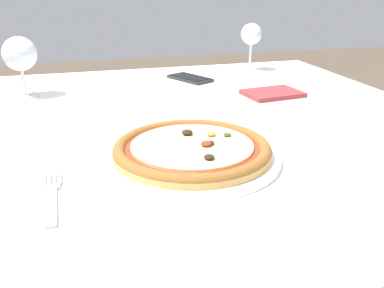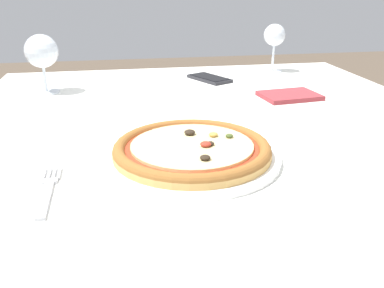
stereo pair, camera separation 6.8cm
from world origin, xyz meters
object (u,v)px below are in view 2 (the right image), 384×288
object	(u,v)px
wine_glass_far_right	(42,52)
cell_phone	(209,78)
pizza_plate	(192,151)
dining_table	(211,154)
fork	(48,189)
wine_glass_far_left	(274,37)

from	to	relation	value
wine_glass_far_right	cell_phone	size ratio (longest dim) A/B	1.00
pizza_plate	cell_phone	distance (m)	0.63
dining_table	fork	xyz separation A→B (m)	(-0.32, -0.30, 0.09)
pizza_plate	cell_phone	xyz separation A→B (m)	(0.16, 0.61, -0.01)
wine_glass_far_left	fork	bearing A→B (deg)	-129.55
wine_glass_far_left	cell_phone	xyz separation A→B (m)	(-0.24, -0.09, -0.11)
pizza_plate	wine_glass_far_left	xyz separation A→B (m)	(0.40, 0.69, 0.10)
fork	cell_phone	world-z (taller)	cell_phone
fork	wine_glass_far_left	size ratio (longest dim) A/B	1.07
dining_table	wine_glass_far_right	xyz separation A→B (m)	(-0.40, 0.31, 0.20)
dining_table	fork	size ratio (longest dim) A/B	7.08
dining_table	cell_phone	size ratio (longest dim) A/B	7.47
dining_table	pizza_plate	size ratio (longest dim) A/B	3.81
wine_glass_far_right	cell_phone	bearing A→B (deg)	8.38
dining_table	fork	distance (m)	0.45
cell_phone	pizza_plate	bearing A→B (deg)	-104.99
fork	wine_glass_far_left	xyz separation A→B (m)	(0.64, 0.77, 0.11)
pizza_plate	wine_glass_far_left	bearing A→B (deg)	60.01
wine_glass_far_left	wine_glass_far_right	size ratio (longest dim) A/B	0.99
pizza_plate	wine_glass_far_right	xyz separation A→B (m)	(-0.32, 0.53, 0.09)
fork	wine_glass_far_left	distance (m)	1.01
pizza_plate	cell_phone	world-z (taller)	pizza_plate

